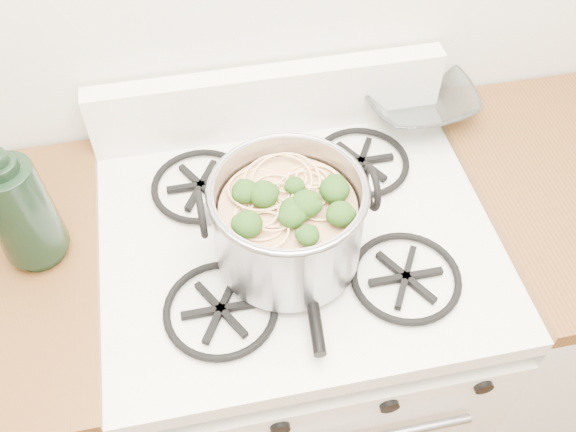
% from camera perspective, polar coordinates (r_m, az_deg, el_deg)
% --- Properties ---
extents(gas_range, '(0.76, 0.66, 0.92)m').
position_cam_1_polar(gas_range, '(1.64, 0.68, -11.60)').
color(gas_range, white).
rests_on(gas_range, ground).
extents(counter_left, '(0.25, 0.65, 0.92)m').
position_cam_1_polar(counter_left, '(1.64, -17.36, -13.71)').
color(counter_left, silver).
rests_on(counter_left, ground).
extents(stock_pot, '(0.30, 0.27, 0.19)m').
position_cam_1_polar(stock_pot, '(1.12, 0.00, -0.61)').
color(stock_pot, gray).
rests_on(stock_pot, gas_range).
extents(spatula, '(0.32, 0.34, 0.02)m').
position_cam_1_polar(spatula, '(1.21, 1.26, -1.46)').
color(spatula, black).
rests_on(spatula, gas_range).
extents(glass_bowl, '(0.11, 0.11, 0.02)m').
position_cam_1_polar(glass_bowl, '(1.48, 11.29, 9.70)').
color(glass_bowl, white).
rests_on(glass_bowl, gas_range).
extents(bottle, '(0.12, 0.12, 0.30)m').
position_cam_1_polar(bottle, '(1.17, -23.10, 1.45)').
color(bottle, black).
rests_on(bottle, counter_left).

